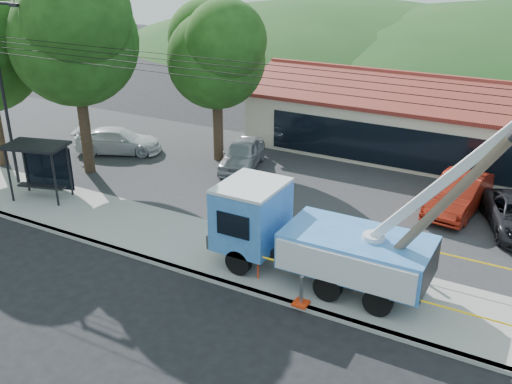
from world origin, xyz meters
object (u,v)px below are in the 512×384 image
object	(u,v)px
utility_truck	(313,236)
bus_shelter	(40,158)
leaning_pole	(449,198)
car_red	(456,212)
car_silver	(242,170)
car_white	(120,154)

from	to	relation	value
utility_truck	bus_shelter	xyz separation A→B (m)	(-14.12, 0.44, 0.34)
leaning_pole	car_red	bearing A→B (deg)	96.13
bus_shelter	car_silver	xyz separation A→B (m)	(6.27, 8.03, -2.13)
leaning_pole	car_silver	size ratio (longest dim) A/B	1.67
leaning_pole	car_white	world-z (taller)	leaning_pole
utility_truck	car_red	world-z (taller)	utility_truck
leaning_pole	bus_shelter	world-z (taller)	leaning_pole
leaning_pole	car_silver	bearing A→B (deg)	144.87
car_white	car_silver	bearing A→B (deg)	-106.06
leaning_pole	bus_shelter	distance (m)	18.66
utility_truck	car_red	bearing A→B (deg)	67.70
car_red	car_silver	bearing A→B (deg)	-173.29
car_silver	car_red	size ratio (longest dim) A/B	0.90
car_red	bus_shelter	bearing A→B (deg)	-148.81
bus_shelter	car_red	world-z (taller)	bus_shelter
utility_truck	car_white	world-z (taller)	utility_truck
bus_shelter	car_silver	world-z (taller)	bus_shelter
utility_truck	car_silver	bearing A→B (deg)	132.83
leaning_pole	car_silver	xyz separation A→B (m)	(-12.26, 8.63, -4.25)
bus_shelter	car_red	xyz separation A→B (m)	(17.61, 8.05, -2.13)
car_silver	car_white	xyz separation A→B (m)	(-7.59, -1.29, 0.00)
utility_truck	bus_shelter	distance (m)	14.13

